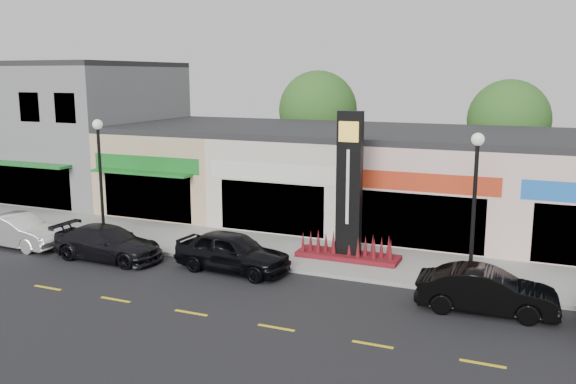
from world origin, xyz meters
name	(u,v)px	position (x,y,z in m)	size (l,w,h in m)	color
ground	(235,284)	(0.00, 0.00, 0.00)	(120.00, 120.00, 0.00)	black
sidewalk	(282,251)	(0.00, 4.35, 0.07)	(52.00, 4.30, 0.15)	gray
curb	(260,266)	(0.00, 2.10, 0.07)	(52.00, 0.20, 0.15)	gray
building_grey_2story	(68,129)	(-18.00, 11.48, 4.14)	(12.00, 10.95, 8.30)	slate
shop_beige	(197,164)	(-8.50, 11.46, 2.40)	(7.00, 10.85, 4.80)	tan
shop_cream	(309,172)	(-1.50, 11.47, 2.40)	(7.00, 10.01, 4.80)	beige
shop_pink_w	(441,180)	(5.50, 11.47, 2.40)	(7.00, 10.01, 4.80)	beige
tree_rear_west	(318,110)	(-4.00, 19.50, 5.22)	(5.20, 5.20, 7.83)	#382619
tree_rear_mid	(508,120)	(8.00, 19.50, 4.88)	(4.80, 4.80, 7.29)	#382619
lamp_west_near	(100,168)	(-8.00, 2.50, 3.48)	(0.44, 0.44, 5.47)	black
lamp_east_near	(475,195)	(8.00, 2.50, 3.48)	(0.44, 0.44, 5.47)	black
pylon_sign	(349,208)	(3.00, 4.20, 2.27)	(4.20, 1.30, 6.00)	maroon
car_white_van	(18,231)	(-11.16, 0.61, 0.73)	(4.42, 1.54, 1.46)	white
car_dark_sedan	(108,243)	(-6.26, 0.65, 0.70)	(4.80, 1.95, 1.39)	black
car_black_sedan	(232,252)	(-0.78, 1.29, 0.79)	(4.63, 1.86, 1.58)	black
car_black_conv	(486,291)	(8.71, 0.76, 0.72)	(4.39, 1.53, 1.45)	black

